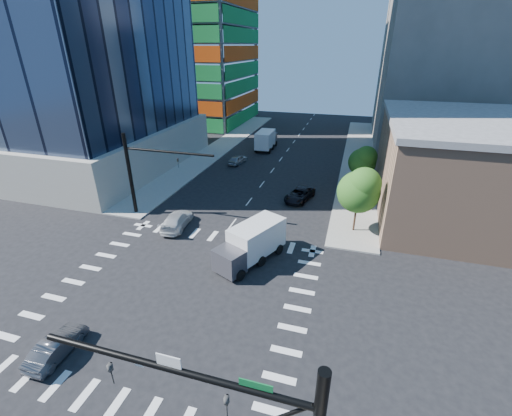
% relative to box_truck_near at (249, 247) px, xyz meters
% --- Properties ---
extents(ground, '(160.00, 160.00, 0.00)m').
position_rel_box_truck_near_xyz_m(ground, '(-3.84, -5.75, -1.48)').
color(ground, black).
rests_on(ground, ground).
extents(road_markings, '(20.00, 20.00, 0.01)m').
position_rel_box_truck_near_xyz_m(road_markings, '(-3.84, -5.75, -1.48)').
color(road_markings, silver).
rests_on(road_markings, ground).
extents(sidewalk_ne, '(5.00, 60.00, 0.15)m').
position_rel_box_truck_near_xyz_m(sidewalk_ne, '(8.66, 34.25, -1.41)').
color(sidewalk_ne, gray).
rests_on(sidewalk_ne, ground).
extents(sidewalk_nw, '(5.00, 60.00, 0.15)m').
position_rel_box_truck_near_xyz_m(sidewalk_nw, '(-16.34, 34.25, -1.41)').
color(sidewalk_nw, gray).
rests_on(sidewalk_nw, ground).
extents(construction_building, '(25.16, 34.50, 70.60)m').
position_rel_box_truck_near_xyz_m(construction_building, '(-31.25, 56.18, 23.13)').
color(construction_building, slate).
rests_on(construction_building, ground).
extents(commercial_building, '(20.50, 22.50, 10.60)m').
position_rel_box_truck_near_xyz_m(commercial_building, '(21.16, 16.25, 3.83)').
color(commercial_building, tan).
rests_on(commercial_building, ground).
extents(bg_building_ne, '(24.00, 30.00, 28.00)m').
position_rel_box_truck_near_xyz_m(bg_building_ne, '(23.16, 49.25, 12.52)').
color(bg_building_ne, '#645F5A').
rests_on(bg_building_ne, ground).
extents(signal_mast_nw, '(10.20, 0.40, 9.00)m').
position_rel_box_truck_near_xyz_m(signal_mast_nw, '(-13.84, 5.75, 4.01)').
color(signal_mast_nw, black).
rests_on(signal_mast_nw, sidewalk_nw).
extents(tree_south, '(4.16, 4.16, 6.82)m').
position_rel_box_truck_near_xyz_m(tree_south, '(8.79, 8.16, 3.20)').
color(tree_south, '#382316').
rests_on(tree_south, sidewalk_ne).
extents(tree_north, '(3.54, 3.52, 5.78)m').
position_rel_box_truck_near_xyz_m(tree_north, '(9.09, 20.16, 2.50)').
color(tree_north, '#382316').
rests_on(tree_north, sidewalk_ne).
extents(car_nb_far, '(3.61, 5.61, 1.44)m').
position_rel_box_truck_near_xyz_m(car_nb_far, '(1.99, 14.51, -0.76)').
color(car_nb_far, black).
rests_on(car_nb_far, ground).
extents(car_sb_near, '(2.79, 5.58, 1.56)m').
position_rel_box_truck_near_xyz_m(car_sb_near, '(-9.17, 4.01, -0.70)').
color(car_sb_near, white).
rests_on(car_sb_near, ground).
extents(car_sb_mid, '(2.35, 4.50, 1.46)m').
position_rel_box_truck_near_xyz_m(car_sb_mid, '(-10.01, 25.97, -0.75)').
color(car_sb_mid, '#A7A9AF').
rests_on(car_sb_mid, ground).
extents(car_sb_cross, '(1.53, 4.08, 1.33)m').
position_rel_box_truck_near_xyz_m(car_sb_cross, '(-8.32, -12.93, -0.82)').
color(car_sb_cross, '#4E4D53').
rests_on(car_sb_cross, ground).
extents(box_truck_near, '(5.14, 6.94, 3.35)m').
position_rel_box_truck_near_xyz_m(box_truck_near, '(0.00, 0.00, 0.00)').
color(box_truck_near, black).
rests_on(box_truck_near, ground).
extents(box_truck_far, '(2.89, 6.62, 3.46)m').
position_rel_box_truck_near_xyz_m(box_truck_far, '(-7.78, 35.71, 0.05)').
color(box_truck_far, black).
rests_on(box_truck_far, ground).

